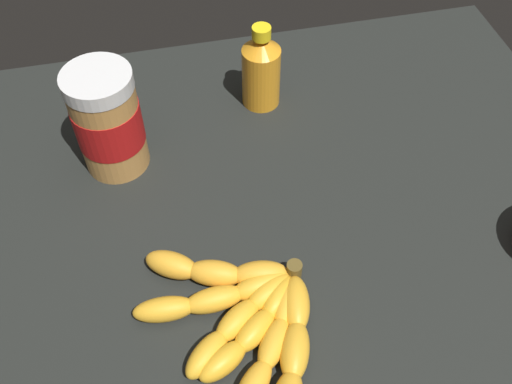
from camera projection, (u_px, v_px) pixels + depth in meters
The scene contains 4 objects.
ground_plane at pixel (281, 194), 85.13cm from camera, with size 96.84×72.74×3.29cm, color black.
banana_bunch at pixel (247, 316), 69.16cm from camera, with size 22.25×27.65×3.43cm.
peanut_butter_jar at pixel (108, 122), 80.63cm from camera, with size 9.59×9.59×16.63cm.
honey_bottle at pixel (261, 70), 90.41cm from camera, with size 6.13×6.13×14.37cm.
Camera 1 is at (-15.34, -50.88, 64.97)cm, focal length 40.27 mm.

